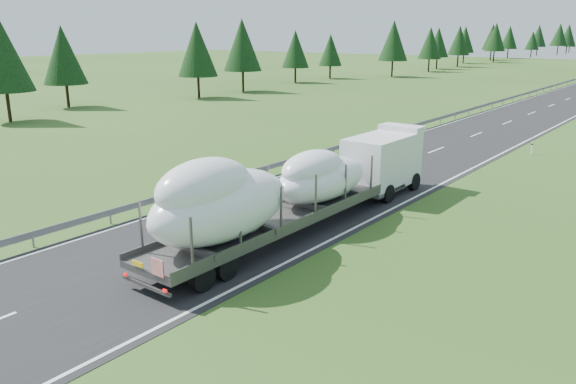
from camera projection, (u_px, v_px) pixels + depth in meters
The scene contains 4 objects.
ground at pixel (183, 248), 24.76m from camera, with size 400.00×400.00×0.00m, color #2C4C19.
guardrail at pixel (573, 80), 103.47m from camera, with size 0.10×400.00×0.76m.
tree_line_left at pixel (442, 40), 145.67m from camera, with size 15.87×301.47×12.48m.
boat_truck at pixel (295, 185), 26.18m from camera, with size 3.29×20.22×4.59m.
Camera 1 is at (17.88, -15.37, 9.22)m, focal length 35.00 mm.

